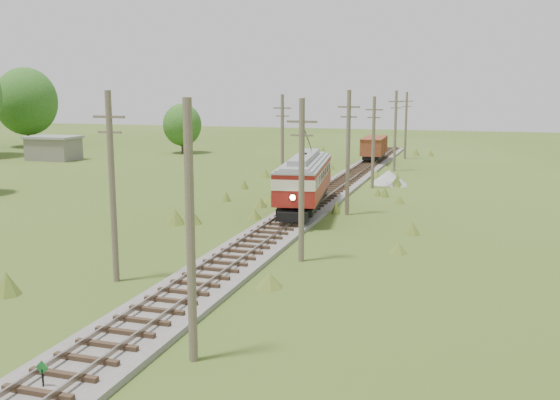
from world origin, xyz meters
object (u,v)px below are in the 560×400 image
(gravel_pile, at_px, (390,178))
(streetcar, at_px, (305,177))
(switch_marker, at_px, (43,374))
(gondola, at_px, (374,147))

(gravel_pile, bearing_deg, streetcar, -104.84)
(switch_marker, height_order, streetcar, streetcar)
(streetcar, height_order, gondola, streetcar)
(switch_marker, bearing_deg, gravel_pile, 84.43)
(switch_marker, xyz_separation_m, gravel_pile, (4.43, 45.43, -0.01))
(gondola, relative_size, gravel_pile, 2.06)
(switch_marker, height_order, gravel_pile, gravel_pile)
(streetcar, xyz_separation_m, gondola, (-0.00, 33.32, -0.68))
(gravel_pile, bearing_deg, switch_marker, -95.57)
(switch_marker, distance_m, gondola, 62.79)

